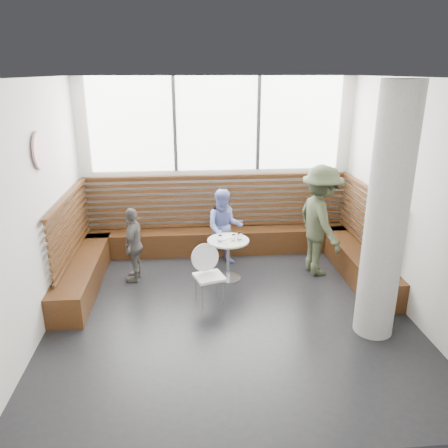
{
  "coord_description": "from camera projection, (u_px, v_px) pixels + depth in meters",
  "views": [
    {
      "loc": [
        -0.56,
        -5.45,
        3.28
      ],
      "look_at": [
        0.0,
        1.0,
        1.0
      ],
      "focal_mm": 35.0,
      "sensor_mm": 36.0,
      "label": 1
    }
  ],
  "objects": [
    {
      "name": "booth",
      "position": [
        220.0,
        241.0,
        7.78
      ],
      "size": [
        5.0,
        2.5,
        1.44
      ],
      "color": "#3A200E",
      "rests_on": "ground"
    },
    {
      "name": "glass_mid",
      "position": [
        233.0,
        238.0,
        6.99
      ],
      "size": [
        0.06,
        0.06,
        0.1
      ],
      "primitive_type": "cylinder",
      "color": "white",
      "rests_on": "cafe_table"
    },
    {
      "name": "glass_right",
      "position": [
        240.0,
        236.0,
        7.04
      ],
      "size": [
        0.07,
        0.07,
        0.12
      ],
      "primitive_type": "cylinder",
      "color": "white",
      "rests_on": "cafe_table"
    },
    {
      "name": "cafe_table",
      "position": [
        228.0,
        251.0,
        7.11
      ],
      "size": [
        0.68,
        0.68,
        0.7
      ],
      "color": "silver",
      "rests_on": "ground"
    },
    {
      "name": "plate_far",
      "position": [
        230.0,
        236.0,
        7.18
      ],
      "size": [
        0.21,
        0.21,
        0.01
      ],
      "primitive_type": "cylinder",
      "color": "white",
      "rests_on": "cafe_table"
    },
    {
      "name": "child_left",
      "position": [
        134.0,
        244.0,
        7.07
      ],
      "size": [
        0.41,
        0.76,
        1.23
      ],
      "primitive_type": "imported",
      "rotation": [
        0.0,
        0.0,
        -1.72
      ],
      "color": "#605C57",
      "rests_on": "ground"
    },
    {
      "name": "plate_near",
      "position": [
        223.0,
        238.0,
        7.11
      ],
      "size": [
        0.21,
        0.21,
        0.01
      ],
      "primitive_type": "cylinder",
      "color": "white",
      "rests_on": "cafe_table"
    },
    {
      "name": "wall_art",
      "position": [
        39.0,
        150.0,
        5.66
      ],
      "size": [
        0.03,
        0.5,
        0.5
      ],
      "primitive_type": "cylinder",
      "rotation": [
        0.0,
        1.57,
        0.0
      ],
      "color": "white",
      "rests_on": "room"
    },
    {
      "name": "glass_left",
      "position": [
        220.0,
        239.0,
        6.95
      ],
      "size": [
        0.07,
        0.07,
        0.11
      ],
      "primitive_type": "cylinder",
      "color": "white",
      "rests_on": "cafe_table"
    },
    {
      "name": "concrete_column",
      "position": [
        387.0,
        217.0,
        5.31
      ],
      "size": [
        0.5,
        0.5,
        3.2
      ],
      "primitive_type": "cylinder",
      "color": "gray",
      "rests_on": "ground"
    },
    {
      "name": "child_back",
      "position": [
        224.0,
        227.0,
        7.65
      ],
      "size": [
        0.67,
        0.53,
        1.36
      ],
      "primitive_type": "imported",
      "rotation": [
        0.0,
        0.0,
        -0.02
      ],
      "color": "#7B8AD5",
      "rests_on": "ground"
    },
    {
      "name": "room",
      "position": [
        231.0,
        206.0,
        5.72
      ],
      "size": [
        5.0,
        5.0,
        3.2
      ],
      "color": "silver",
      "rests_on": "ground"
    },
    {
      "name": "adult_man",
      "position": [
        320.0,
        221.0,
        7.22
      ],
      "size": [
        0.87,
        1.29,
        1.86
      ],
      "primitive_type": "imported",
      "rotation": [
        0.0,
        0.0,
        1.72
      ],
      "color": "#3D442D",
      "rests_on": "ground"
    },
    {
      "name": "cafe_chair",
      "position": [
        209.0,
        270.0,
        6.41
      ],
      "size": [
        0.42,
        0.41,
        0.88
      ],
      "rotation": [
        0.0,
        0.0,
        0.3
      ],
      "color": "white",
      "rests_on": "ground"
    },
    {
      "name": "menu_card",
      "position": [
        234.0,
        245.0,
        6.85
      ],
      "size": [
        0.23,
        0.18,
        0.0
      ],
      "primitive_type": "cube",
      "rotation": [
        0.0,
        0.0,
        0.24
      ],
      "color": "#A5C64C",
      "rests_on": "cafe_table"
    }
  ]
}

